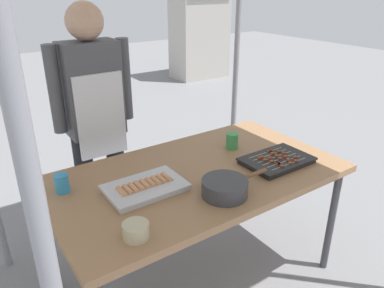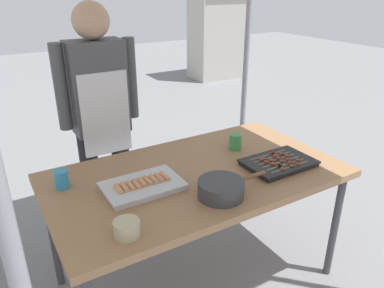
{
  "view_description": "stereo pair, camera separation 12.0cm",
  "coord_description": "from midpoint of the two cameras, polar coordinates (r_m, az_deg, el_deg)",
  "views": [
    {
      "loc": [
        -1.04,
        -1.46,
        1.71
      ],
      "look_at": [
        0.0,
        0.05,
        0.9
      ],
      "focal_mm": 34.67,
      "sensor_mm": 36.0,
      "label": 1
    },
    {
      "loc": [
        -0.94,
        -1.53,
        1.71
      ],
      "look_at": [
        0.0,
        0.05,
        0.9
      ],
      "focal_mm": 34.67,
      "sensor_mm": 36.0,
      "label": 2
    }
  ],
  "objects": [
    {
      "name": "ground_plane",
      "position": [
        2.48,
        -0.78,
        -19.82
      ],
      "size": [
        18.0,
        18.0,
        0.0
      ],
      "primitive_type": "plane",
      "color": "slate"
    },
    {
      "name": "stall_table",
      "position": [
        2.06,
        -0.89,
        -5.64
      ],
      "size": [
        1.6,
        0.9,
        0.75
      ],
      "color": "#9E724C",
      "rests_on": "ground"
    },
    {
      "name": "tray_grilled_sausages",
      "position": [
        1.88,
        -9.04,
        -6.6
      ],
      "size": [
        0.39,
        0.26,
        0.05
      ],
      "color": "silver",
      "rests_on": "stall_table"
    },
    {
      "name": "tray_meat_skewers",
      "position": [
        2.17,
        11.37,
        -2.5
      ],
      "size": [
        0.39,
        0.27,
        0.04
      ],
      "color": "black",
      "rests_on": "stall_table"
    },
    {
      "name": "cooking_wok",
      "position": [
        1.81,
        3.22,
        -6.64
      ],
      "size": [
        0.39,
        0.23,
        0.08
      ],
      "color": "#38383A",
      "rests_on": "stall_table"
    },
    {
      "name": "condiment_bowl",
      "position": [
        1.57,
        -10.87,
        -13.0
      ],
      "size": [
        0.11,
        0.11,
        0.07
      ],
      "primitive_type": "cylinder",
      "color": "#BFB28C",
      "rests_on": "stall_table"
    },
    {
      "name": "drink_cup_near_edge",
      "position": [
        2.31,
        4.7,
        0.5
      ],
      "size": [
        0.08,
        0.08,
        0.1
      ],
      "primitive_type": "cylinder",
      "color": "#3F994C",
      "rests_on": "stall_table"
    },
    {
      "name": "drink_cup_by_wok",
      "position": [
        1.96,
        -21.07,
        -5.69
      ],
      "size": [
        0.07,
        0.07,
        0.1
      ],
      "primitive_type": "cylinder",
      "color": "#338CBF",
      "rests_on": "stall_table"
    },
    {
      "name": "vendor_woman",
      "position": [
        2.43,
        -16.11,
        4.72
      ],
      "size": [
        0.52,
        0.23,
        1.61
      ],
      "rotation": [
        0.0,
        0.0,
        3.14
      ],
      "color": "black",
      "rests_on": "ground"
    },
    {
      "name": "neighbor_stall_left",
      "position": [
        7.19,
        0.69,
        18.3
      ],
      "size": [
        1.01,
        0.63,
        2.04
      ],
      "color": "#B7B2A8",
      "rests_on": "ground"
    }
  ]
}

